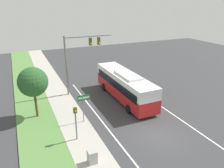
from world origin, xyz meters
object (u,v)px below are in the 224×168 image
object	(u,v)px
signal_gantry	(79,53)
street_sign	(84,103)
pedestrian_signal	(76,119)
utility_cabinet	(92,157)
bus	(125,84)

from	to	relation	value
signal_gantry	street_sign	size ratio (longest dim) A/B	2.50
street_sign	pedestrian_signal	bearing A→B (deg)	-119.77
signal_gantry	utility_cabinet	xyz separation A→B (m)	(-3.01, -12.76, -4.52)
bus	utility_cabinet	world-z (taller)	bus
pedestrian_signal	signal_gantry	bearing A→B (deg)	71.23
signal_gantry	pedestrian_signal	xyz separation A→B (m)	(-3.25, -9.55, -3.06)
street_sign	utility_cabinet	distance (m)	6.03
bus	street_sign	world-z (taller)	bus
pedestrian_signal	street_sign	xyz separation A→B (m)	(1.44, 2.52, -0.01)
pedestrian_signal	street_sign	size ratio (longest dim) A/B	1.04
bus	street_sign	size ratio (longest dim) A/B	3.75
bus	pedestrian_signal	xyz separation A→B (m)	(-7.44, -5.79, 0.26)
pedestrian_signal	utility_cabinet	world-z (taller)	pedestrian_signal
signal_gantry	utility_cabinet	world-z (taller)	signal_gantry
bus	street_sign	bearing A→B (deg)	-151.40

